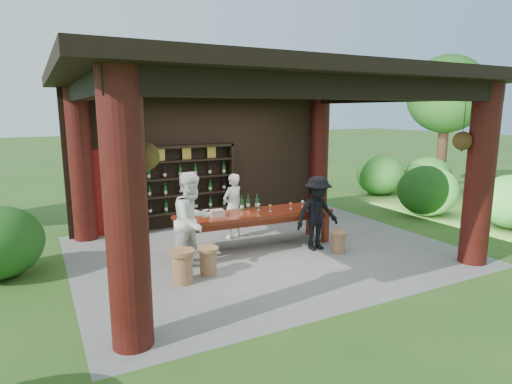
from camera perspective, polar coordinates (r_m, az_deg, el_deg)
name	(u,v)px	position (r m, az deg, el deg)	size (l,w,h in m)	color
ground	(265,250)	(8.84, 1.21, -7.78)	(90.00, 90.00, 0.00)	#2D5119
pavilion	(255,145)	(8.78, -0.16, 6.32)	(7.50, 6.00, 3.60)	slate
wine_shelf	(188,186)	(10.48, -9.03, 0.76)	(2.29, 0.35, 2.01)	black
tasting_table	(255,218)	(8.89, -0.18, -3.42)	(3.34, 1.02, 0.75)	#60240D
stool_near_left	(208,260)	(7.58, -6.40, -9.00)	(0.37, 0.37, 0.49)	brown
stool_near_right	(338,242)	(8.80, 10.94, -6.50)	(0.33, 0.33, 0.43)	brown
stool_far_left	(182,266)	(7.27, -9.81, -9.63)	(0.43, 0.43, 0.57)	brown
host	(233,206)	(9.54, -3.11, -1.87)	(0.53, 0.35, 1.45)	white
guest_woman	(193,221)	(7.68, -8.46, -3.90)	(0.86, 0.67, 1.77)	white
guest_man	(317,213)	(8.79, 8.15, -2.82)	(0.99, 0.57, 1.53)	black
table_bottles	(249,202)	(9.10, -0.94, -1.32)	(0.43, 0.17, 0.31)	#194C1E
table_glasses	(281,206)	(9.10, 3.31, -1.85)	(1.06, 0.31, 0.15)	silver
napkin_basket	(217,213)	(8.50, -5.23, -2.83)	(0.26, 0.18, 0.14)	#BF6672
shrubs	(310,210)	(9.91, 7.18, -2.45)	(16.23, 8.36, 1.36)	#194C14
trees	(345,90)	(12.15, 11.73, 13.19)	(19.95, 9.80, 4.80)	#3F2819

